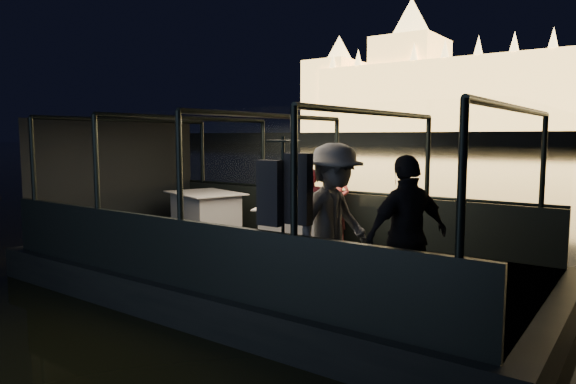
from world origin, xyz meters
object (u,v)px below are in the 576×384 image
Objects in this scene: coat_stand at (283,228)px; person_woman_coral at (336,203)px; dining_table_central at (299,229)px; dining_table_aft at (206,214)px; person_man_maroon at (310,201)px; wine_bottle at (267,197)px; passenger_dark at (407,239)px; chair_port_left at (311,219)px; passenger_stripe at (333,230)px; chair_port_right at (320,221)px.

person_woman_coral is (-1.25, 3.38, -0.15)m from coat_stand.
dining_table_aft reaches higher than dining_table_central.
coat_stand is (1.44, -2.45, 0.51)m from dining_table_central.
person_man_maroon is at bearing -173.85° from person_woman_coral.
coat_stand is at bearing -68.24° from person_woman_coral.
person_man_maroon reaches higher than wine_bottle.
person_man_maroon is at bearing -102.73° from passenger_dark.
passenger_dark is (2.59, -2.90, 0.10)m from person_woman_coral.
chair_port_left is at bearing 60.93° from wine_bottle.
passenger_stripe reaches higher than wine_bottle.
passenger_dark is at bearing 19.44° from coat_stand.
chair_port_right is at bearing -9.78° from chair_port_left.
coat_stand reaches higher than passenger_dark.
person_man_maroon is 0.77× the size of passenger_dark.
person_woman_coral reaches higher than wine_bottle.
dining_table_central is 4.95× the size of wine_bottle.
coat_stand reaches higher than chair_port_right.
dining_table_aft is 2.60m from chair_port_right.
person_man_maroon is at bearing 43.79° from passenger_stripe.
passenger_stripe is at bearing -46.81° from dining_table_central.
passenger_stripe is 3.05m from wine_bottle.
chair_port_left is 0.47× the size of coat_stand.
person_man_maroon is (-0.18, 0.26, 0.30)m from chair_port_left.
wine_bottle is at bearing -11.63° from dining_table_aft.
person_man_maroon is (-0.54, -0.04, 0.00)m from person_woman_coral.
person_man_maroon is 4.24m from passenger_dark.
wine_bottle is at bearing -110.08° from chair_port_left.
passenger_dark is (3.13, -2.86, 0.10)m from person_man_maroon.
passenger_stripe is at bearing -36.76° from wine_bottle.
chair_port_left is 0.49× the size of passenger_stripe.
passenger_stripe is (0.40, 0.48, -0.05)m from coat_stand.
passenger_stripe is (2.19, -2.85, 0.10)m from person_man_maroon.
dining_table_central is at bearing 49.42° from passenger_stripe.
chair_port_left is at bearing -101.67° from passenger_dark.
wine_bottle is (-0.25, -1.03, 0.17)m from person_man_maroon.
passenger_dark reaches higher than chair_port_left.
coat_stand reaches higher than chair_port_left.
person_man_maroon is (-0.43, 0.35, 0.30)m from chair_port_right.
wine_bottle is at bearing 59.47° from passenger_stripe.
coat_stand is at bearing 146.60° from passenger_stripe.
wine_bottle is at bearing -88.80° from passenger_dark.
dining_table_central is 0.81m from wine_bottle.
dining_table_central is 1.02m from person_man_maroon.
chair_port_right is 0.63m from person_man_maroon.
person_man_maroon reaches higher than chair_port_right.
dining_table_central is 0.66m from chair_port_left.
dining_table_central is at bearing -95.65° from passenger_dark.
wine_bottle is (-0.79, -1.07, 0.17)m from person_woman_coral.
passenger_dark is at bearing -22.82° from dining_table_aft.
coat_stand is 1.11× the size of passenger_dark.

